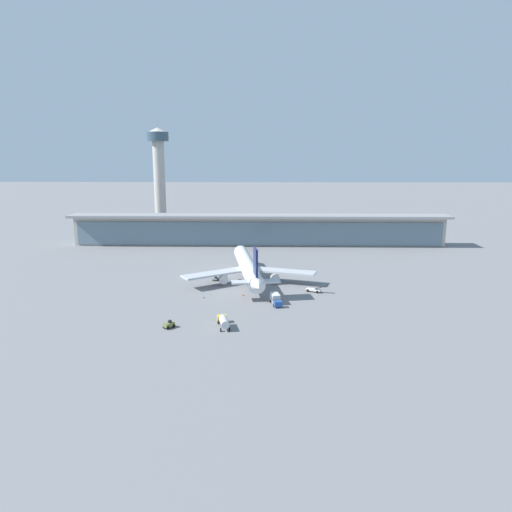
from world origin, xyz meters
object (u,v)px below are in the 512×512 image
Objects in this scene: service_truck_on_taxiway_grey at (216,278)px; airliner_on_stand at (248,267)px; service_truck_mid_apron_blue at (276,299)px; safety_cone_alpha at (243,295)px; control_tower at (159,171)px; service_truck_by_tail_white at (314,290)px; safety_cone_bravo at (204,297)px; service_truck_near_nose_olive at (169,325)px; service_truck_under_wing_yellow at (224,321)px.

airliner_on_stand is at bearing -9.70° from service_truck_on_taxiway_grey.
safety_cone_alpha is (-10.26, 8.76, -1.37)m from service_truck_mid_apron_blue.
control_tower is (-54.05, 108.65, 29.53)m from airliner_on_stand.
service_truck_by_tail_white is 9.57× the size of safety_cone_bravo.
service_truck_on_taxiway_grey reaches higher than service_truck_near_nose_olive.
service_truck_under_wing_yellow reaches higher than safety_cone_bravo.
control_tower is 90.45× the size of safety_cone_bravo.
service_truck_near_nose_olive is 0.49× the size of service_truck_by_tail_white.
safety_cone_alpha is (53.10, -126.06, -34.32)m from control_tower.
safety_cone_bravo is (-8.52, 25.64, -1.39)m from service_truck_under_wing_yellow.
service_truck_on_taxiway_grey is (7.19, 48.74, -0.07)m from service_truck_near_nose_olive.
service_truck_near_nose_olive is 4.70× the size of safety_cone_alpha.
service_truck_by_tail_white reaches higher than safety_cone_bravo.
service_truck_near_nose_olive reaches higher than safety_cone_bravo.
airliner_on_stand reaches higher than safety_cone_alpha.
airliner_on_stand is 8.77× the size of service_truck_on_taxiway_grey.
control_tower is at bearing 116.45° from airliner_on_stand.
safety_cone_bravo is (-1.62, -22.24, -0.49)m from service_truck_on_taxiway_grey.
safety_cone_alpha is at bearing 82.69° from service_truck_under_wing_yellow.
service_truck_mid_apron_blue is at bearing -64.83° from control_tower.
airliner_on_stand is at bearing -63.55° from control_tower.
service_truck_on_taxiway_grey is 9.90× the size of safety_cone_alpha.
safety_cone_alpha is at bearing -61.42° from service_truck_on_taxiway_grey.
service_truck_mid_apron_blue is (13.91, 19.74, -0.02)m from service_truck_under_wing_yellow.
control_tower is 139.55m from safety_cone_bravo.
service_truck_under_wing_yellow is (14.09, 0.86, 0.83)m from service_truck_near_nose_olive.
control_tower is 90.45× the size of safety_cone_alpha.
airliner_on_stand is at bearing 68.22° from service_truck_near_nose_olive.
safety_cone_bravo is (-13.11, -20.27, -4.79)m from airliner_on_stand.
safety_cone_alpha is (10.55, -19.38, -0.49)m from service_truck_on_taxiway_grey.
service_truck_near_nose_olive is 0.47× the size of service_truck_on_taxiway_grey.
airliner_on_stand reaches higher than service_truck_on_taxiway_grey.
safety_cone_bravo is (-22.43, 5.90, -1.37)m from service_truck_mid_apron_blue.
service_truck_by_tail_white is at bearing 11.05° from safety_cone_alpha.
airliner_on_stand is at bearing 109.59° from service_truck_mid_apron_blue.
service_truck_under_wing_yellow is at bearing -81.80° from service_truck_on_taxiway_grey.
airliner_on_stand is 86.82× the size of safety_cone_alpha.
service_truck_by_tail_white is 147.38m from control_tower.
service_truck_by_tail_white reaches higher than service_truck_near_nose_olive.
service_truck_near_nose_olive is at bearing -121.14° from safety_cone_alpha.
service_truck_under_wing_yellow is at bearing -125.17° from service_truck_mid_apron_blue.
service_truck_by_tail_white is at bearing 11.81° from safety_cone_bravo.
airliner_on_stand is 25.96m from service_truck_by_tail_white.
service_truck_near_nose_olive is at bearing -140.31° from service_truck_by_tail_white.
service_truck_by_tail_white is at bearing 39.69° from service_truck_near_nose_olive.
service_truck_mid_apron_blue reaches higher than safety_cone_bravo.
control_tower reaches higher than service_truck_by_tail_white.
service_truck_mid_apron_blue reaches higher than service_truck_under_wing_yellow.
service_truck_by_tail_white is 0.11× the size of control_tower.
service_truck_near_nose_olive is 4.70× the size of safety_cone_bravo.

